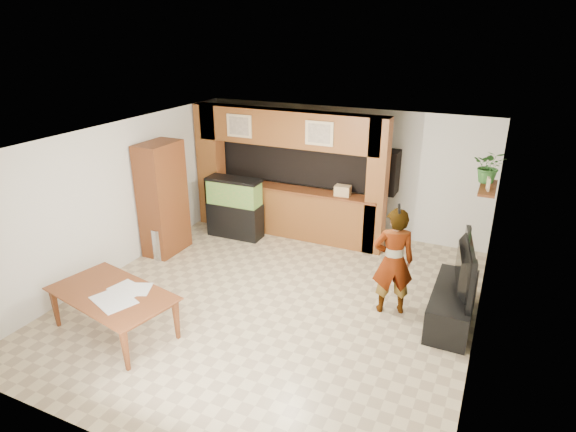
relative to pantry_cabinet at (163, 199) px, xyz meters
The scene contains 22 objects.
floor 3.01m from the pantry_cabinet, 16.15° to the right, with size 6.50×6.50×0.00m, color tan.
ceiling 3.20m from the pantry_cabinet, 16.15° to the right, with size 6.50×6.50×0.00m, color white.
wall_back 3.67m from the pantry_cabinet, 42.43° to the left, with size 6.00×6.00×0.00m, color beige.
wall_left 0.87m from the pantry_cabinet, 111.00° to the right, with size 6.50×6.50×0.00m, color beige.
wall_right 5.76m from the pantry_cabinet, ahead, with size 6.50×6.50×0.00m, color beige.
partition 2.56m from the pantry_cabinet, 46.65° to the left, with size 4.20×0.99×2.60m.
wall_clock 0.90m from the pantry_cabinet, 140.58° to the left, with size 0.05×0.25×0.25m.
wall_shelf 5.71m from the pantry_cabinet, 11.89° to the left, with size 0.25×0.90×0.04m, color brown.
pantry_cabinet is the anchor object (origin of this frame).
trash_can 0.83m from the pantry_cabinet, 71.93° to the right, with size 0.33×0.33×0.60m, color #B2B2B7.
aquarium 1.52m from the pantry_cabinet, 53.89° to the left, with size 1.13×0.42×1.25m.
tv_stand 5.41m from the pantry_cabinet, ahead, with size 0.57×1.57×0.52m, color black.
television 5.36m from the pantry_cabinet, ahead, with size 1.34×0.18×0.77m, color black.
photo_frame 5.68m from the pantry_cabinet, ahead, with size 0.03×0.15×0.20m, color tan.
potted_plant 5.77m from the pantry_cabinet, 14.26° to the left, with size 0.49×0.42×0.54m, color #2C6227.
person 4.47m from the pantry_cabinet, ahead, with size 0.62×0.40×1.69m, color tan.
microphone 4.58m from the pantry_cabinet, ahead, with size 0.04×0.04×0.17m, color black.
dining_table 2.84m from the pantry_cabinet, 67.74° to the right, with size 1.82×1.02×0.64m, color brown.
newspaper_a 2.93m from the pantry_cabinet, 65.26° to the right, with size 0.61×0.44×0.01m, color silver.
newspaper_b 2.65m from the pantry_cabinet, 61.56° to the right, with size 0.50×0.36×0.01m, color silver.
newspaper_c 2.65m from the pantry_cabinet, 63.04° to the right, with size 0.50×0.36×0.01m, color silver.
counter_box 3.42m from the pantry_cabinet, 29.21° to the left, with size 0.30×0.20×0.20m, color tan.
Camera 1 is at (3.01, -5.96, 4.09)m, focal length 30.00 mm.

